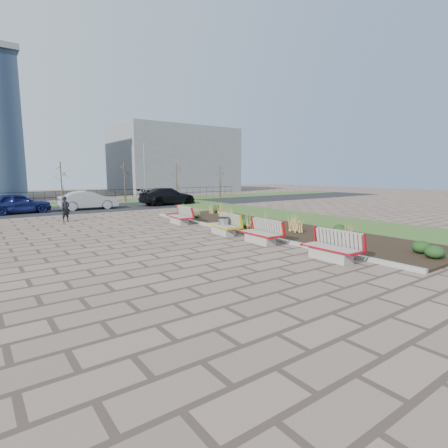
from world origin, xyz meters
TOP-DOWN VIEW (x-y plane):
  - ground at (0.00, 0.00)m, footprint 120.00×120.00m
  - planting_bed at (6.25, 5.00)m, footprint 4.50×18.00m
  - planting_curb at (3.92, 5.00)m, footprint 0.16×18.00m
  - grass_verge_near at (11.00, 5.00)m, footprint 5.00×38.00m
  - grass_verge_far at (0.00, 28.00)m, footprint 80.00×5.00m
  - road at (0.00, 22.00)m, footprint 80.00×7.00m
  - bench_a at (3.00, -1.22)m, footprint 0.92×2.11m
  - bench_b at (3.00, 2.43)m, footprint 1.00×2.14m
  - bench_c at (3.00, 5.14)m, footprint 1.13×2.19m
  - bench_d at (3.00, 9.61)m, footprint 1.07×2.17m
  - litter_bin at (3.04, 5.15)m, footprint 0.50×0.50m
  - pedestrian at (-2.24, 14.53)m, footprint 0.69×0.59m
  - car_blue at (-4.14, 21.22)m, footprint 4.66×2.39m
  - car_silver at (0.97, 21.29)m, footprint 4.70×1.87m
  - car_black at (8.24, 21.32)m, footprint 5.62×2.56m
  - tree_c at (0.00, 26.50)m, footprint 1.40×1.40m
  - tree_d at (6.00, 26.50)m, footprint 1.40×1.40m
  - tree_e at (12.00, 26.50)m, footprint 1.40×1.40m
  - tree_f at (18.00, 26.50)m, footprint 1.40×1.40m
  - lamp_east at (8.00, 26.00)m, footprint 0.24×0.60m
  - railing_fence at (0.00, 29.50)m, footprint 44.00×0.10m
  - building_grey at (20.00, 42.00)m, footprint 18.00×12.00m

SIDE VIEW (x-z plane):
  - ground at x=0.00m, z-range 0.00..0.00m
  - road at x=0.00m, z-range 0.00..0.02m
  - grass_verge_near at x=11.00m, z-range 0.00..0.04m
  - grass_verge_far at x=0.00m, z-range 0.00..0.04m
  - planting_bed at x=6.25m, z-range 0.00..0.10m
  - planting_curb at x=3.92m, z-range 0.00..0.15m
  - litter_bin at x=3.04m, z-range 0.00..0.83m
  - bench_a at x=3.00m, z-range 0.00..1.00m
  - bench_b at x=3.00m, z-range 0.00..1.00m
  - bench_c at x=3.00m, z-range 0.00..1.00m
  - bench_d at x=3.00m, z-range 0.00..1.00m
  - railing_fence at x=0.00m, z-range 0.04..1.24m
  - car_blue at x=-4.14m, z-range 0.02..1.54m
  - car_silver at x=0.97m, z-range 0.02..1.54m
  - pedestrian at x=-2.24m, z-range 0.00..1.59m
  - car_black at x=8.24m, z-range 0.02..1.61m
  - tree_c at x=0.00m, z-range 0.04..4.04m
  - tree_d at x=6.00m, z-range 0.04..4.04m
  - tree_e at x=12.00m, z-range 0.04..4.04m
  - tree_f at x=18.00m, z-range 0.04..4.04m
  - lamp_east at x=8.00m, z-range 0.04..6.04m
  - building_grey at x=20.00m, z-range 0.00..10.00m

